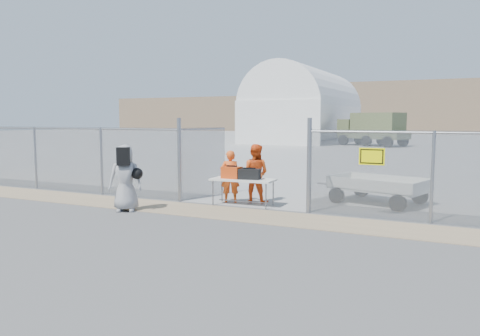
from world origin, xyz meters
The scene contains 14 objects.
ground centered at (0.00, 0.00, 0.00)m, with size 160.00×160.00×0.00m, color #4F4F4F.
tarmac_inside centered at (0.00, 42.00, 0.01)m, with size 160.00×80.00×0.01m, color #989894.
dirt_strip centered at (0.00, 1.00, 0.01)m, with size 44.00×1.60×0.01m, color #9B8462.
distant_hills centered at (5.00, 78.00, 4.50)m, with size 140.00×6.00×9.00m, color #7F684F, non-canonical shape.
chain_link_fence centered at (0.00, 2.00, 1.10)m, with size 40.00×0.20×2.20m, color gray, non-canonical shape.
quonset_hangar centered at (-10.00, 40.00, 4.00)m, with size 9.00×18.00×8.00m, color white, non-canonical shape.
folding_table centered at (0.00, 2.19, 0.39)m, with size 1.82×0.76×0.77m, color silver, non-canonical shape.
orange_bag centered at (-0.34, 2.15, 0.94)m, with size 0.53×0.36×0.33m, color #D64110.
black_duffel centered at (0.20, 2.20, 0.92)m, with size 0.60×0.35×0.29m, color black.
security_worker_left centered at (-0.53, 2.45, 0.78)m, with size 0.57×0.37×1.55m, color #F75819.
security_worker_right centered at (0.12, 2.78, 0.87)m, with size 0.85×0.66×1.74m, color #F75819.
visitor centered at (-2.52, 0.13, 0.90)m, with size 0.88×0.57×1.79m, color gray.
utility_trailer centered at (3.44, 4.16, 0.42)m, with size 3.43×1.77×0.83m, color silver, non-canonical shape.
military_truck centered at (-1.75, 33.94, 1.51)m, with size 6.31×2.33×3.01m, color #57603C, non-canonical shape.
Camera 1 is at (5.57, -9.76, 2.48)m, focal length 35.00 mm.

